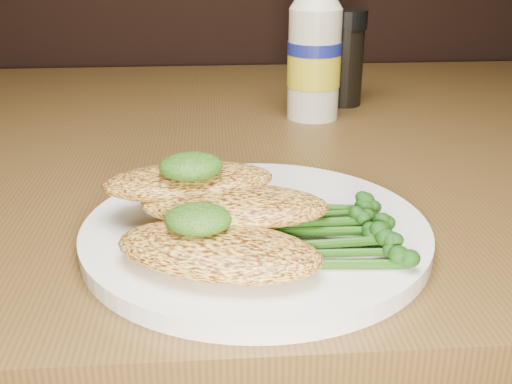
{
  "coord_description": "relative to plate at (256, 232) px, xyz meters",
  "views": [
    {
      "loc": [
        -0.1,
        0.38,
        0.97
      ],
      "look_at": [
        -0.07,
        0.79,
        0.79
      ],
      "focal_mm": 43.15,
      "sensor_mm": 36.0,
      "label": 1
    }
  ],
  "objects": [
    {
      "name": "broccolini_bundle",
      "position": [
        0.04,
        -0.03,
        0.02
      ],
      "size": [
        0.14,
        0.12,
        0.02
      ],
      "primitive_type": null,
      "rotation": [
        0.0,
        0.0,
        -0.16
      ],
      "color": "#1F4C10",
      "rests_on": "plate"
    },
    {
      "name": "plate",
      "position": [
        0.0,
        0.0,
        0.0
      ],
      "size": [
        0.26,
        0.26,
        0.01
      ],
      "primitive_type": "cylinder",
      "color": "white",
      "rests_on": "dining_table"
    },
    {
      "name": "pepper_grinder",
      "position": [
        0.15,
        0.39,
        0.06
      ],
      "size": [
        0.06,
        0.06,
        0.12
      ],
      "primitive_type": null,
      "rotation": [
        0.0,
        0.0,
        0.31
      ],
      "color": "black",
      "rests_on": "dining_table"
    },
    {
      "name": "mayo_bottle",
      "position": [
        0.1,
        0.33,
        0.09
      ],
      "size": [
        0.07,
        0.07,
        0.18
      ],
      "primitive_type": null,
      "rotation": [
        0.0,
        0.0,
        0.09
      ],
      "color": "white",
      "rests_on": "dining_table"
    },
    {
      "name": "chicken_front",
      "position": [
        -0.03,
        -0.06,
        0.02
      ],
      "size": [
        0.16,
        0.12,
        0.02
      ],
      "primitive_type": "ellipsoid",
      "rotation": [
        0.0,
        0.0,
        -0.35
      ],
      "color": "#F1BC4C",
      "rests_on": "plate"
    },
    {
      "name": "chicken_back",
      "position": [
        -0.05,
        0.02,
        0.03
      ],
      "size": [
        0.14,
        0.08,
        0.02
      ],
      "primitive_type": "ellipsoid",
      "rotation": [
        0.0,
        0.0,
        0.11
      ],
      "color": "#F1BC4C",
      "rests_on": "plate"
    },
    {
      "name": "pesto_front",
      "position": [
        -0.04,
        -0.05,
        0.03
      ],
      "size": [
        0.06,
        0.05,
        0.02
      ],
      "primitive_type": "ellipsoid",
      "rotation": [
        0.0,
        0.0,
        -0.32
      ],
      "color": "black",
      "rests_on": "chicken_front"
    },
    {
      "name": "pesto_back",
      "position": [
        -0.05,
        0.01,
        0.05
      ],
      "size": [
        0.05,
        0.05,
        0.02
      ],
      "primitive_type": "ellipsoid",
      "rotation": [
        0.0,
        0.0,
        0.18
      ],
      "color": "black",
      "rests_on": "chicken_back"
    },
    {
      "name": "chicken_mid",
      "position": [
        -0.02,
        -0.01,
        0.03
      ],
      "size": [
        0.15,
        0.09,
        0.02
      ],
      "primitive_type": "ellipsoid",
      "rotation": [
        0.0,
        0.0,
        -0.15
      ],
      "color": "#F1BC4C",
      "rests_on": "plate"
    }
  ]
}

